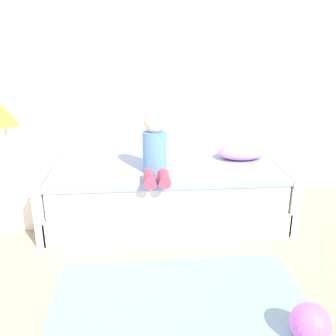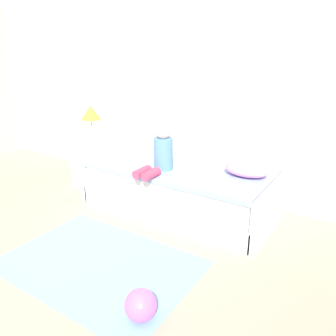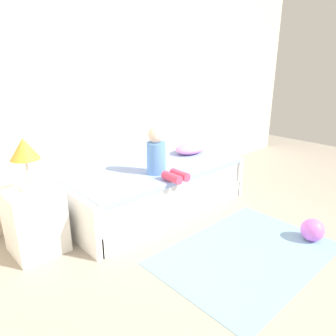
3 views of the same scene
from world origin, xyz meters
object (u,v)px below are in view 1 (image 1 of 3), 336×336
at_px(bed, 166,191).
at_px(table_lamp, 4,118).
at_px(nightstand, 14,189).
at_px(toy_ball, 310,323).
at_px(child_figure, 155,150).
at_px(pillow, 241,152).

relative_size(bed, table_lamp, 4.69).
distance_m(nightstand, table_lamp, 0.64).
xyz_separation_m(nightstand, table_lamp, (0.00, 0.00, 0.64)).
height_order(bed, table_lamp, table_lamp).
xyz_separation_m(bed, table_lamp, (-1.35, 0.03, 0.69)).
xyz_separation_m(table_lamp, toy_ball, (2.00, -1.62, -0.83)).
bearing_deg(toy_ball, bed, 112.20).
bearing_deg(table_lamp, nightstand, -90.00).
bearing_deg(toy_ball, child_figure, 118.98).
xyz_separation_m(bed, toy_ball, (0.65, -1.59, -0.14)).
bearing_deg(child_figure, bed, 65.28).
distance_m(nightstand, pillow, 2.08).
distance_m(bed, nightstand, 1.35).
height_order(child_figure, pillow, child_figure).
xyz_separation_m(child_figure, pillow, (0.82, 0.33, -0.14)).
bearing_deg(pillow, bed, -172.04).
distance_m(table_lamp, pillow, 2.10).
distance_m(child_figure, pillow, 0.89).
height_order(pillow, toy_ball, pillow).
relative_size(bed, pillow, 4.80).
relative_size(nightstand, toy_ball, 2.77).
bearing_deg(child_figure, table_lamp, 168.19).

